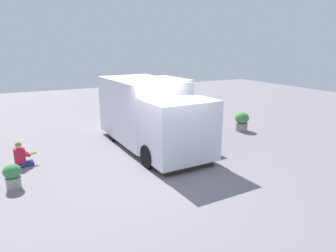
% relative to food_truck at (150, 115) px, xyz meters
% --- Properties ---
extents(ground_plane, '(40.00, 40.00, 0.00)m').
position_rel_food_truck_xyz_m(ground_plane, '(0.49, 2.25, -1.22)').
color(ground_plane, slate).
extents(food_truck, '(2.97, 5.67, 2.51)m').
position_rel_food_truck_xyz_m(food_truck, '(0.00, 0.00, 0.00)').
color(food_truck, silver).
rests_on(food_truck, ground_plane).
extents(person_customer, '(0.79, 0.50, 0.82)m').
position_rel_food_truck_xyz_m(person_customer, '(4.49, -0.05, -0.91)').
color(person_customer, navy).
rests_on(person_customer, ground_plane).
extents(planter_flowering_near, '(0.46, 0.46, 0.68)m').
position_rel_food_truck_xyz_m(planter_flowering_near, '(4.74, 1.54, -0.85)').
color(planter_flowering_near, '#969890').
rests_on(planter_flowering_near, ground_plane).
extents(planter_flowering_far, '(0.62, 0.62, 0.85)m').
position_rel_food_truck_xyz_m(planter_flowering_far, '(-4.59, -0.17, -0.76)').
color(planter_flowering_far, gray).
rests_on(planter_flowering_far, ground_plane).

